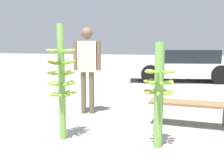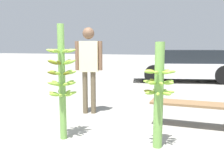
% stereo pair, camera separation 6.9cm
% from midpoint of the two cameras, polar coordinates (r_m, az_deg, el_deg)
% --- Properties ---
extents(ground_plane, '(80.00, 80.00, 0.00)m').
position_cam_midpoint_polar(ground_plane, '(3.35, -3.15, -15.48)').
color(ground_plane, gray).
extents(banana_stalk_left, '(0.43, 0.43, 1.68)m').
position_cam_midpoint_polar(banana_stalk_left, '(3.67, -10.84, 1.20)').
color(banana_stalk_left, '#6B9E47').
rests_on(banana_stalk_left, ground_plane).
extents(banana_stalk_center, '(0.42, 0.42, 1.43)m').
position_cam_midpoint_polar(banana_stalk_center, '(3.37, 11.21, -2.00)').
color(banana_stalk_center, '#6B9E47').
rests_on(banana_stalk_center, ground_plane).
extents(vendor_person, '(0.55, 0.27, 1.74)m').
position_cam_midpoint_polar(vendor_person, '(5.05, -4.93, 5.17)').
color(vendor_person, brown).
rests_on(vendor_person, ground_plane).
extents(market_bench, '(1.37, 0.40, 0.43)m').
position_cam_midpoint_polar(market_bench, '(4.46, 18.16, -4.85)').
color(market_bench, brown).
rests_on(market_bench, ground_plane).
extents(parked_car, '(4.38, 2.62, 1.24)m').
position_cam_midpoint_polar(parked_car, '(10.36, 16.78, 4.00)').
color(parked_car, silver).
rests_on(parked_car, ground_plane).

